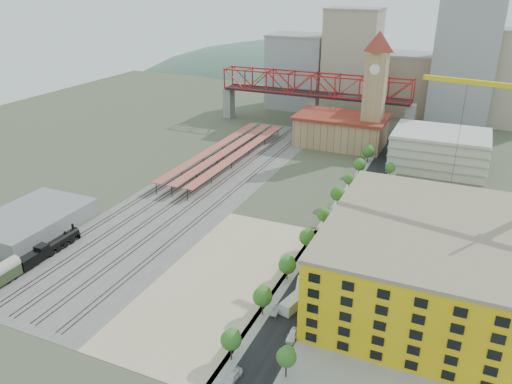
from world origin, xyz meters
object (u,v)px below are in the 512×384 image
at_px(site_trailer_b, 301,292).
at_px(site_trailer_d, 332,242).
at_px(locomotive, 52,247).
at_px(site_trailer_a, 296,300).
at_px(site_trailer_c, 324,255).
at_px(construction_building, 432,263).
at_px(clock_tower, 376,81).
at_px(car_0, 233,377).

relative_size(site_trailer_b, site_trailer_d, 1.10).
xyz_separation_m(locomotive, site_trailer_d, (66.00, 33.44, -0.79)).
height_order(site_trailer_a, site_trailer_c, site_trailer_a).
height_order(construction_building, site_trailer_a, construction_building).
xyz_separation_m(clock_tower, site_trailer_a, (8.00, -113.92, -27.34)).
bearing_deg(car_0, clock_tower, 98.65).
bearing_deg(site_trailer_c, site_trailer_d, 70.71).
xyz_separation_m(construction_building, car_0, (-29.00, -39.55, -8.61)).
bearing_deg(site_trailer_d, car_0, -80.59).
height_order(locomotive, site_trailer_a, locomotive).
bearing_deg(site_trailer_a, locomotive, -162.89).
distance_m(site_trailer_c, car_0, 47.13).
height_order(site_trailer_c, site_trailer_d, site_trailer_c).
relative_size(construction_building, site_trailer_c, 5.40).
xyz_separation_m(locomotive, site_trailer_a, (66.00, 4.46, -0.62)).
distance_m(clock_tower, car_0, 142.39).
height_order(site_trailer_a, car_0, site_trailer_a).
bearing_deg(construction_building, site_trailer_c, 163.93).
distance_m(site_trailer_a, site_trailer_d, 28.98).
relative_size(clock_tower, site_trailer_a, 5.26).
xyz_separation_m(construction_building, site_trailer_b, (-26.00, -10.48, -8.10)).
bearing_deg(site_trailer_c, site_trailer_a, -109.29).
relative_size(clock_tower, site_trailer_c, 5.55).
bearing_deg(site_trailer_b, site_trailer_c, 75.88).
xyz_separation_m(locomotive, site_trailer_c, (66.00, 25.87, -0.69)).
bearing_deg(site_trailer_c, site_trailer_b, -109.29).
bearing_deg(site_trailer_a, car_0, -83.44).
relative_size(locomotive, site_trailer_d, 2.44).
height_order(clock_tower, site_trailer_c, clock_tower).
relative_size(construction_building, site_trailer_d, 5.83).
height_order(locomotive, car_0, locomotive).
bearing_deg(site_trailer_a, site_trailer_d, 103.24).
distance_m(site_trailer_b, site_trailer_d, 25.54).
relative_size(locomotive, site_trailer_b, 2.22).
relative_size(site_trailer_b, car_0, 2.03).
distance_m(construction_building, site_trailer_b, 29.18).
distance_m(clock_tower, construction_building, 107.36).
distance_m(locomotive, site_trailer_b, 66.47).
xyz_separation_m(construction_building, site_trailer_a, (-26.00, -13.92, -8.06)).
bearing_deg(site_trailer_b, site_trailer_a, -104.12).
distance_m(construction_building, car_0, 49.79).
xyz_separation_m(locomotive, car_0, (63.00, -21.16, -1.18)).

